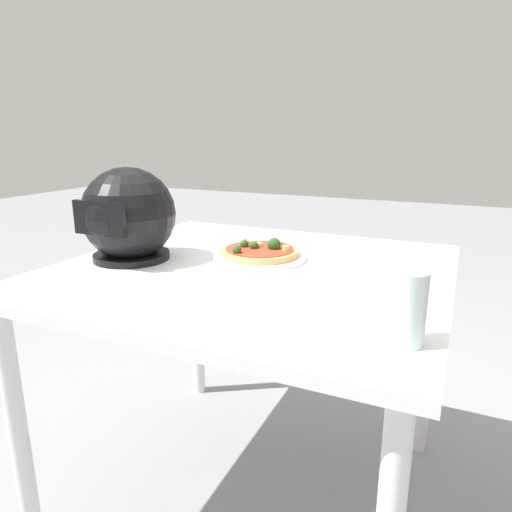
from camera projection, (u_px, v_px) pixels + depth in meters
name	position (u px, v px, depth m)	size (l,w,h in m)	color
ground_plane	(253.00, 490.00, 1.52)	(14.00, 14.00, 0.00)	gray
dining_table	(252.00, 295.00, 1.34)	(1.08, 1.02, 0.77)	white
pizza_plate	(260.00, 257.00, 1.40)	(0.28, 0.28, 0.01)	white
pizza	(260.00, 251.00, 1.39)	(0.24, 0.24, 0.05)	tan
motorcycle_helmet	(129.00, 216.00, 1.36)	(0.28, 0.28, 0.28)	black
drinking_glass	(407.00, 308.00, 0.82)	(0.07, 0.07, 0.14)	silver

